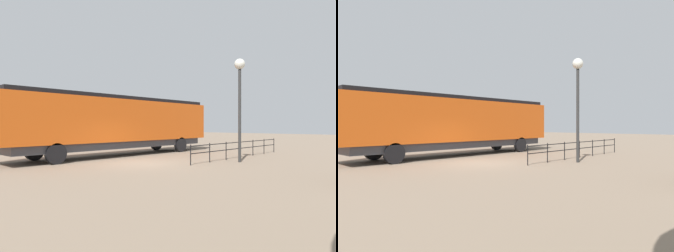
# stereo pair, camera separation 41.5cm
# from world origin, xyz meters

# --- Properties ---
(ground_plane) EXTENTS (120.00, 120.00, 0.00)m
(ground_plane) POSITION_xyz_m (0.00, 0.00, 0.00)
(ground_plane) COLOR #84705B
(locomotive) EXTENTS (2.88, 15.52, 3.90)m
(locomotive) POSITION_xyz_m (-4.17, 2.20, 2.20)
(locomotive) COLOR #D15114
(locomotive) RESTS_ON ground_plane
(lamp_post) EXTENTS (0.58, 0.58, 5.65)m
(lamp_post) POSITION_xyz_m (3.62, 3.98, 4.24)
(lamp_post) COLOR #2D2D2D
(lamp_post) RESTS_ON ground_plane
(platform_fence) EXTENTS (0.05, 10.05, 1.05)m
(platform_fence) POSITION_xyz_m (2.47, 6.12, 0.68)
(platform_fence) COLOR black
(platform_fence) RESTS_ON ground_plane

